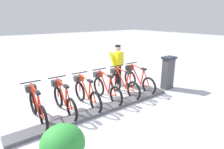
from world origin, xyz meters
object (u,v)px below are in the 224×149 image
bike_docked_5 (37,106)px  bike_docked_4 (63,99)px  payment_kiosk (168,72)px  bike_docked_0 (138,79)px  bike_docked_2 (106,88)px  planter_bush (63,149)px  bike_docked_3 (86,93)px  worker_near_rack (118,64)px  bike_docked_1 (123,83)px

bike_docked_5 → bike_docked_4: bearing=-90.0°
payment_kiosk → bike_docked_0: payment_kiosk is taller
bike_docked_0 → bike_docked_2: size_ratio=1.00×
bike_docked_2 → planter_bush: size_ratio=1.77×
bike_docked_3 → bike_docked_2: bearing=-90.0°
bike_docked_3 → bike_docked_4: same height
bike_docked_0 → worker_near_rack: size_ratio=1.04×
bike_docked_3 → bike_docked_4: 0.76m
payment_kiosk → bike_docked_5: payment_kiosk is taller
bike_docked_0 → planter_bush: (-2.20, 3.95, 0.11)m
bike_docked_0 → bike_docked_3: same height
bike_docked_1 → bike_docked_5: (0.00, 3.02, 0.00)m
bike_docked_1 → bike_docked_3: bearing=90.0°
bike_docked_3 → bike_docked_5: 1.51m
bike_docked_2 → planter_bush: (-2.20, 2.44, 0.11)m
bike_docked_1 → worker_near_rack: bearing=-29.1°
bike_docked_1 → planter_bush: size_ratio=1.77×
bike_docked_0 → bike_docked_4: (0.00, 3.02, 0.00)m
bike_docked_1 → bike_docked_2: size_ratio=1.00×
payment_kiosk → worker_near_rack: 2.01m
payment_kiosk → worker_near_rack: size_ratio=0.77×
bike_docked_1 → bike_docked_5: bearing=90.0°
payment_kiosk → planter_bush: bearing=108.0°
bike_docked_0 → bike_docked_5: same height
bike_docked_3 → worker_near_rack: bearing=-65.1°
bike_docked_1 → bike_docked_2: (0.00, 0.76, 0.00)m
bike_docked_2 → bike_docked_3: bearing=90.0°
bike_docked_1 → bike_docked_4: 2.27m
bike_docked_2 → bike_docked_5: (0.00, 2.27, 0.00)m
bike_docked_1 → planter_bush: bearing=124.6°
bike_docked_2 → bike_docked_3: size_ratio=1.00×
bike_docked_0 → bike_docked_5: 3.78m
bike_docked_0 → worker_near_rack: worker_near_rack is taller
payment_kiosk → bike_docked_2: payment_kiosk is taller
bike_docked_1 → bike_docked_4: size_ratio=1.00×
payment_kiosk → bike_docked_4: bearing=82.0°
bike_docked_3 → planter_bush: (-2.20, 1.68, 0.11)m
worker_near_rack → bike_docked_2: bearing=126.4°
bike_docked_3 → bike_docked_4: size_ratio=1.00×
bike_docked_4 → planter_bush: (-2.20, 0.93, 0.11)m
payment_kiosk → bike_docked_3: size_ratio=0.74×
bike_docked_3 → bike_docked_5: bearing=90.0°
bike_docked_2 → bike_docked_4: 1.51m
bike_docked_4 → bike_docked_5: 0.76m
bike_docked_0 → payment_kiosk: bearing=-118.2°
bike_docked_2 → planter_bush: bearing=132.1°
worker_near_rack → bike_docked_5: bearing=104.9°
payment_kiosk → bike_docked_1: bearing=72.6°
bike_docked_1 → worker_near_rack: size_ratio=1.04×
payment_kiosk → bike_docked_4: payment_kiosk is taller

